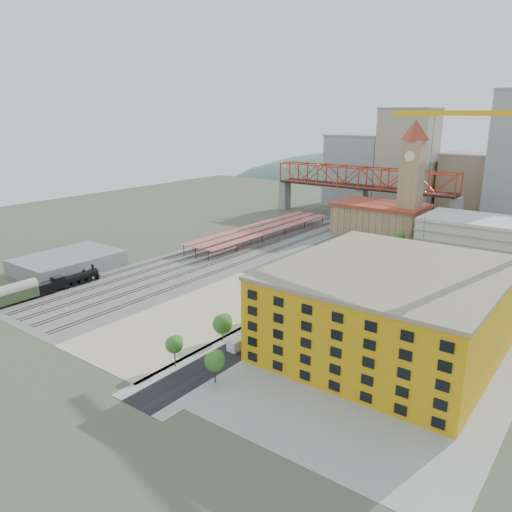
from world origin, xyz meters
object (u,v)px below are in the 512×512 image
Objects in this scene: site_trailer_c at (305,307)px; coach at (3,296)px; clock_tower at (412,169)px; locomotive at (69,281)px; site_trailer_a at (244,340)px; car_0 at (248,332)px; site_trailer_d at (309,304)px; site_trailer_b at (287,316)px; construction_building at (391,308)px.

coach is at bearing -129.09° from site_trailer_c.
coach is at bearing -112.53° from clock_tower.
clock_tower is 5.83× the size of site_trailer_c.
clock_tower is at bearing 64.24° from locomotive.
coach is 2.03× the size of site_trailer_a.
coach is 80.77m from site_trailer_c.
site_trailer_c is 20.82m from car_0.
site_trailer_c is at bearing 93.41° from site_trailer_a.
site_trailer_d is (0.00, 2.05, 0.15)m from site_trailer_c.
site_trailer_b is (8.00, -101.59, -27.45)m from clock_tower.
construction_building reaches higher than locomotive.
site_trailer_b is (66.00, 38.21, -1.89)m from coach.
locomotive is 66.02m from site_trailer_a.
locomotive is at bearing -175.51° from site_trailer_a.
site_trailer_a is at bearing -143.92° from construction_building.
clock_tower reaches higher than site_trailer_b.
coach reaches higher than site_trailer_a.
coach is at bearing -166.78° from car_0.
locomotive is at bearing -142.09° from site_trailer_c.
clock_tower reaches higher than construction_building.
site_trailer_b is 1.02× the size of site_trailer_c.
site_trailer_c reaches higher than car_0.
site_trailer_c is at bearing -86.37° from site_trailer_d.
site_trailer_a is 2.36× the size of car_0.
site_trailer_a is 0.92× the size of site_trailer_d.
coach is (-58.00, -139.80, -25.56)m from clock_tower.
site_trailer_c is (8.00, -93.29, -27.48)m from clock_tower.
site_trailer_c is at bearing 165.53° from construction_building.
clock_tower is 153.50m from coach.
site_trailer_c is 2.28× the size of car_0.
clock_tower is 95.57m from site_trailer_d.
site_trailer_a is at bearing -86.15° from clock_tower.
locomotive reaches higher than site_trailer_d.
car_0 is at bearing -82.56° from site_trailer_c.
locomotive reaches higher than site_trailer_b.
site_trailer_d reaches higher than car_0.
clock_tower is 105.53m from site_trailer_b.
coach is (0.00, -19.61, 1.03)m from locomotive.
clock_tower reaches higher than locomotive.
construction_building is 5.06× the size of site_trailer_d.
site_trailer_d is 2.55× the size of car_0.
site_trailer_d is at bearing 105.73° from site_trailer_c.
construction_building is 94.47m from locomotive.
locomotive is 68.58m from site_trailer_b.
construction_building is at bearing 16.44° from car_0.
locomotive is 63.33m from car_0.
construction_building is 2.70× the size of coach.
clock_tower is at bearing 110.63° from site_trailer_c.
site_trailer_d is (8.00, -91.23, -27.33)m from clock_tower.
site_trailer_c is 0.89× the size of site_trailer_d.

